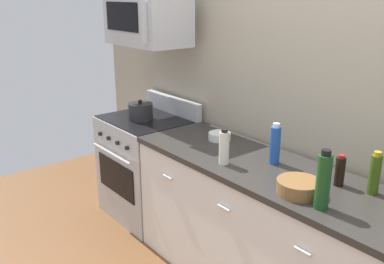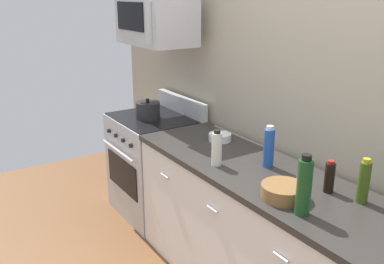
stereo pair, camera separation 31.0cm
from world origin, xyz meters
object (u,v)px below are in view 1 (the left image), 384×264
(range_oven, at_px, (148,166))
(microwave, at_px, (147,20))
(bowl_white_ceramic, at_px, (220,136))
(bottle_soy_sauce_dark, at_px, (340,171))
(bottle_vinegar_white, at_px, (224,147))
(bottle_wine_green, at_px, (323,181))
(bowl_wooden_salad, at_px, (299,186))
(bottle_olive_oil, at_px, (375,174))
(stockpot, at_px, (140,111))
(bottle_soda_blue, at_px, (275,145))

(range_oven, height_order, microwave, microwave)
(microwave, height_order, bowl_white_ceramic, microwave)
(bottle_soy_sauce_dark, bearing_deg, range_oven, -176.44)
(bottle_vinegar_white, xyz_separation_m, bowl_white_ceramic, (-0.36, 0.29, -0.08))
(bottle_soy_sauce_dark, bearing_deg, microwave, -177.84)
(bottle_wine_green, relative_size, bowl_wooden_salad, 1.31)
(range_oven, relative_size, microwave, 1.44)
(bottle_soy_sauce_dark, height_order, bowl_wooden_salad, bottle_soy_sauce_dark)
(bottle_olive_oil, distance_m, bowl_wooden_salad, 0.41)
(bottle_wine_green, height_order, bottle_vinegar_white, bottle_wine_green)
(range_oven, relative_size, bowl_wooden_salad, 4.45)
(bottle_vinegar_white, distance_m, bowl_white_ceramic, 0.47)
(microwave, relative_size, stockpot, 3.52)
(bottle_wine_green, bearing_deg, range_oven, 174.21)
(bowl_wooden_salad, bearing_deg, bottle_vinegar_white, -177.38)
(microwave, distance_m, bottle_olive_oil, 2.12)
(range_oven, relative_size, bottle_soda_blue, 3.99)
(bottle_olive_oil, xyz_separation_m, bottle_soda_blue, (-0.62, -0.08, 0.01))
(microwave, height_order, bowl_wooden_salad, microwave)
(range_oven, xyz_separation_m, bottle_olive_oil, (2.00, 0.16, 0.57))
(bowl_wooden_salad, bearing_deg, bottle_soy_sauce_dark, 73.25)
(bottle_vinegar_white, distance_m, bowl_wooden_salad, 0.57)
(microwave, relative_size, bottle_wine_green, 2.36)
(range_oven, distance_m, bowl_wooden_salad, 1.82)
(bottle_wine_green, height_order, stockpot, bottle_wine_green)
(microwave, distance_m, bottle_vinegar_white, 1.40)
(bowl_wooden_salad, bearing_deg, bowl_white_ceramic, 163.79)
(bottle_soy_sauce_dark, xyz_separation_m, bowl_white_ceramic, (-1.00, 0.01, -0.06))
(range_oven, relative_size, bowl_white_ceramic, 6.38)
(range_oven, bearing_deg, bottle_soy_sauce_dark, 3.56)
(bowl_white_ceramic, distance_m, stockpot, 0.84)
(bottle_wine_green, bearing_deg, stockpot, 175.79)
(microwave, relative_size, bowl_white_ceramic, 4.44)
(bowl_wooden_salad, distance_m, stockpot, 1.75)
(bottle_wine_green, height_order, bowl_wooden_salad, bottle_wine_green)
(bottle_soy_sauce_dark, relative_size, bottle_soda_blue, 0.68)
(stockpot, bearing_deg, bottle_wine_green, -4.21)
(bottle_soy_sauce_dark, xyz_separation_m, bottle_soda_blue, (-0.45, -0.03, 0.04))
(bottle_wine_green, xyz_separation_m, stockpot, (-1.92, 0.14, -0.08))
(bottle_olive_oil, height_order, bowl_wooden_salad, bottle_olive_oil)
(bottle_wine_green, height_order, bowl_white_ceramic, bottle_wine_green)
(range_oven, bearing_deg, bottle_wine_green, -5.79)
(stockpot, bearing_deg, bowl_white_ceramic, 11.87)
(range_oven, distance_m, microwave, 1.28)
(range_oven, height_order, bottle_wine_green, bottle_wine_green)
(bottle_wine_green, bearing_deg, bottle_olive_oil, 77.08)
(range_oven, xyz_separation_m, microwave, (0.00, 0.04, 1.28))
(bottle_vinegar_white, bearing_deg, bottle_olive_oil, 22.36)
(bottle_soy_sauce_dark, bearing_deg, bowl_wooden_salad, -106.75)
(microwave, bearing_deg, range_oven, -90.29)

